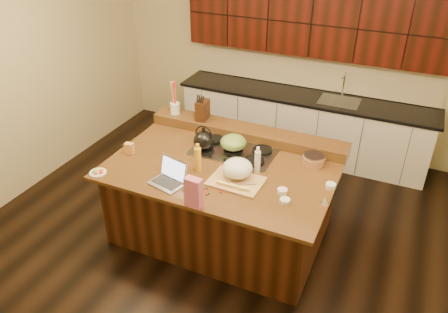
% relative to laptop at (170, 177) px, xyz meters
% --- Properties ---
extents(room, '(5.52, 5.02, 2.72)m').
position_rel_laptop_xyz_m(room, '(0.34, 0.51, 0.37)').
color(room, black).
rests_on(room, ground).
extents(island, '(2.40, 1.60, 0.92)m').
position_rel_laptop_xyz_m(island, '(0.34, 0.51, -0.52)').
color(island, black).
rests_on(island, ground).
extents(back_ledge, '(2.40, 0.30, 0.12)m').
position_rel_laptop_xyz_m(back_ledge, '(0.34, 1.21, -0.00)').
color(back_ledge, black).
rests_on(back_ledge, island).
extents(cooktop, '(0.92, 0.52, 0.05)m').
position_rel_laptop_xyz_m(cooktop, '(0.34, 0.81, -0.05)').
color(cooktop, gray).
rests_on(cooktop, island).
extents(back_counter, '(3.70, 0.66, 2.40)m').
position_rel_laptop_xyz_m(back_counter, '(0.64, 2.73, 0.00)').
color(back_counter, silver).
rests_on(back_counter, ground).
extents(kettle, '(0.28, 0.28, 0.21)m').
position_rel_laptop_xyz_m(kettle, '(0.04, 0.68, 0.09)').
color(kettle, black).
rests_on(kettle, cooktop).
extents(green_bowl, '(0.38, 0.38, 0.16)m').
position_rel_laptop_xyz_m(green_bowl, '(0.34, 0.81, 0.06)').
color(green_bowl, olive).
rests_on(green_bowl, cooktop).
extents(laptop, '(0.39, 0.34, 0.23)m').
position_rel_laptop_xyz_m(laptop, '(0.00, 0.00, 0.00)').
color(laptop, '#B7B7BC').
rests_on(laptop, island).
extents(oil_bottle, '(0.08, 0.08, 0.27)m').
position_rel_laptop_xyz_m(oil_bottle, '(0.16, 0.31, 0.07)').
color(oil_bottle, gold).
rests_on(oil_bottle, island).
extents(vinegar_bottle, '(0.08, 0.08, 0.25)m').
position_rel_laptop_xyz_m(vinegar_bottle, '(0.73, 0.53, 0.06)').
color(vinegar_bottle, silver).
rests_on(vinegar_bottle, island).
extents(wooden_tray, '(0.54, 0.43, 0.22)m').
position_rel_laptop_xyz_m(wooden_tray, '(0.59, 0.32, 0.03)').
color(wooden_tray, tan).
rests_on(wooden_tray, island).
extents(ramekin_a, '(0.11, 0.11, 0.04)m').
position_rel_laptop_xyz_m(ramekin_a, '(1.16, 0.14, -0.04)').
color(ramekin_a, white).
rests_on(ramekin_a, island).
extents(ramekin_b, '(0.10, 0.10, 0.04)m').
position_rel_laptop_xyz_m(ramekin_b, '(1.09, 0.28, -0.04)').
color(ramekin_b, white).
rests_on(ramekin_b, island).
extents(ramekin_c, '(0.12, 0.12, 0.04)m').
position_rel_laptop_xyz_m(ramekin_c, '(1.49, 0.57, -0.04)').
color(ramekin_c, white).
rests_on(ramekin_c, island).
extents(strainer_bowl, '(0.30, 0.30, 0.09)m').
position_rel_laptop_xyz_m(strainer_bowl, '(1.23, 0.94, -0.02)').
color(strainer_bowl, '#996B3F').
rests_on(strainer_bowl, island).
extents(kitchen_timer, '(0.08, 0.08, 0.07)m').
position_rel_laptop_xyz_m(kitchen_timer, '(1.50, 0.29, -0.03)').
color(kitchen_timer, silver).
rests_on(kitchen_timer, island).
extents(pink_bag, '(0.17, 0.10, 0.30)m').
position_rel_laptop_xyz_m(pink_bag, '(0.41, -0.25, 0.09)').
color(pink_bag, '#CD6087').
rests_on(pink_bag, island).
extents(candy_plate, '(0.19, 0.19, 0.01)m').
position_rel_laptop_xyz_m(candy_plate, '(-0.77, -0.17, -0.06)').
color(candy_plate, white).
rests_on(candy_plate, island).
extents(package_box, '(0.10, 0.08, 0.13)m').
position_rel_laptop_xyz_m(package_box, '(-0.69, 0.30, 0.00)').
color(package_box, '#CE9048').
rests_on(package_box, island).
extents(utensil_crock, '(0.14, 0.14, 0.14)m').
position_rel_laptop_xyz_m(utensil_crock, '(-0.62, 1.21, 0.13)').
color(utensil_crock, white).
rests_on(utensil_crock, back_ledge).
extents(knife_block, '(0.14, 0.21, 0.24)m').
position_rel_laptop_xyz_m(knife_block, '(-0.24, 1.21, 0.18)').
color(knife_block, black).
rests_on(knife_block, back_ledge).
extents(gumdrop_0, '(0.02, 0.02, 0.02)m').
position_rel_laptop_xyz_m(gumdrop_0, '(0.44, -0.04, -0.05)').
color(gumdrop_0, red).
rests_on(gumdrop_0, island).
extents(gumdrop_1, '(0.02, 0.02, 0.02)m').
position_rel_laptop_xyz_m(gumdrop_1, '(0.37, 0.04, -0.05)').
color(gumdrop_1, '#198C26').
rests_on(gumdrop_1, island).
extents(gumdrop_2, '(0.02, 0.02, 0.02)m').
position_rel_laptop_xyz_m(gumdrop_2, '(0.54, 0.05, -0.05)').
color(gumdrop_2, red).
rests_on(gumdrop_2, island).
extents(gumdrop_3, '(0.02, 0.02, 0.02)m').
position_rel_laptop_xyz_m(gumdrop_3, '(0.45, -0.02, -0.05)').
color(gumdrop_3, '#198C26').
rests_on(gumdrop_3, island).
extents(gumdrop_4, '(0.02, 0.02, 0.02)m').
position_rel_laptop_xyz_m(gumdrop_4, '(0.40, 0.04, -0.05)').
color(gumdrop_4, red).
rests_on(gumdrop_4, island).
extents(gumdrop_5, '(0.02, 0.02, 0.02)m').
position_rel_laptop_xyz_m(gumdrop_5, '(0.35, 0.03, -0.05)').
color(gumdrop_5, '#198C26').
rests_on(gumdrop_5, island).
extents(gumdrop_6, '(0.02, 0.02, 0.02)m').
position_rel_laptop_xyz_m(gumdrop_6, '(0.20, -0.07, -0.05)').
color(gumdrop_6, red).
rests_on(gumdrop_6, island).
extents(gumdrop_7, '(0.02, 0.02, 0.02)m').
position_rel_laptop_xyz_m(gumdrop_7, '(0.19, -0.08, -0.05)').
color(gumdrop_7, '#198C26').
rests_on(gumdrop_7, island).
extents(gumdrop_8, '(0.02, 0.02, 0.02)m').
position_rel_laptop_xyz_m(gumdrop_8, '(0.30, 0.08, -0.05)').
color(gumdrop_8, red).
rests_on(gumdrop_8, island).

